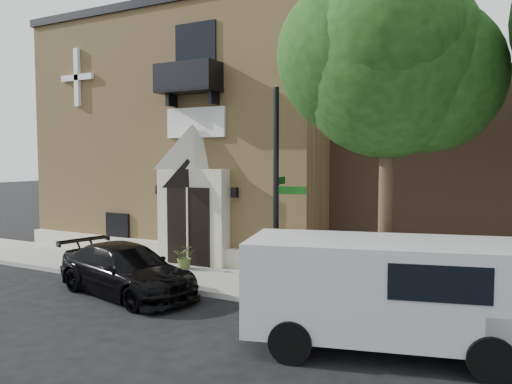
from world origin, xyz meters
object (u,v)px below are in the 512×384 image
black_sedan (126,270)px  fire_hydrant (372,299)px  dumpster (436,292)px  pedestrian_near (335,267)px  street_sign (277,193)px  cargo_van (396,290)px

black_sedan → fire_hydrant: 6.56m
dumpster → pedestrian_near: size_ratio=1.23×
fire_hydrant → dumpster: size_ratio=0.34×
fire_hydrant → dumpster: 1.40m
pedestrian_near → street_sign: bearing=-17.8°
dumpster → fire_hydrant: bearing=-179.8°
cargo_van → street_sign: (-3.44, 1.86, 1.64)m
black_sedan → cargo_van: cargo_van is taller
cargo_van → fire_hydrant: bearing=104.0°
black_sedan → street_sign: (3.93, 1.27, 2.16)m
black_sedan → street_sign: street_sign is taller
black_sedan → fire_hydrant: size_ratio=6.59×
street_sign → dumpster: size_ratio=2.58×
pedestrian_near → black_sedan: bearing=-16.4°
black_sedan → pedestrian_near: 5.63m
pedestrian_near → fire_hydrant: bearing=116.0°
black_sedan → dumpster: dumpster is taller
black_sedan → cargo_van: bearing=-81.6°
street_sign → dumpster: street_sign is taller
cargo_van → pedestrian_near: size_ratio=3.35×
pedestrian_near → dumpster: bearing=136.4°
cargo_van → street_sign: bearing=136.6°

